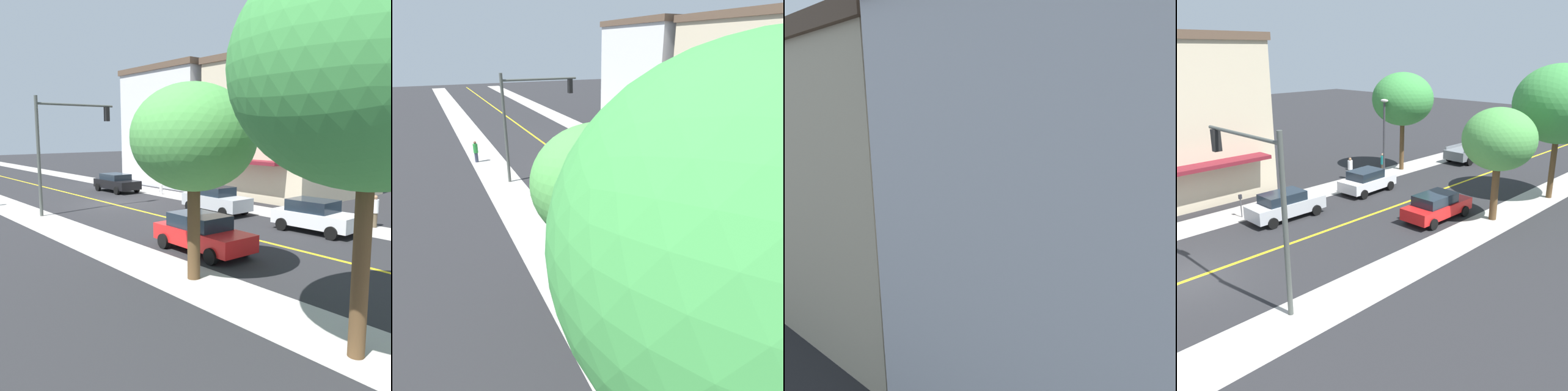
# 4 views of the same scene
# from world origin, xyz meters

# --- Properties ---
(ground_plane) EXTENTS (140.00, 140.00, 0.00)m
(ground_plane) POSITION_xyz_m (0.00, 0.00, 0.00)
(ground_plane) COLOR #262628
(sidewalk_left) EXTENTS (2.57, 126.00, 0.01)m
(sidewalk_left) POSITION_xyz_m (-5.84, 0.00, 0.00)
(sidewalk_left) COLOR #ADA8A0
(sidewalk_left) RESTS_ON ground
(sidewalk_right) EXTENTS (2.57, 126.00, 0.01)m
(sidewalk_right) POSITION_xyz_m (5.84, 0.00, 0.00)
(sidewalk_right) COLOR #ADA8A0
(sidewalk_right) RESTS_ON ground
(road_centerline_stripe) EXTENTS (0.20, 126.00, 0.00)m
(road_centerline_stripe) POSITION_xyz_m (0.00, 0.00, 0.00)
(road_centerline_stripe) COLOR yellow
(road_centerline_stripe) RESTS_ON ground
(brick_apartment_block) EXTENTS (12.10, 10.92, 10.73)m
(brick_apartment_block) POSITION_xyz_m (-13.55, -5.79, 5.38)
(brick_apartment_block) COLOR silver
(brick_apartment_block) RESTS_ON ground
(corner_shop_building) EXTENTS (12.29, 10.05, 10.60)m
(corner_shop_building) POSITION_xyz_m (-13.53, 5.16, 5.31)
(corner_shop_building) COLOR beige
(corner_shop_building) RESTS_ON ground
(street_tree_right_corner) EXTENTS (5.93, 5.93, 8.76)m
(street_tree_right_corner) POSITION_xyz_m (6.24, 21.99, 6.22)
(street_tree_right_corner) COLOR brown
(street_tree_right_corner) RESTS_ON ground
(street_tree_left_far) EXTENTS (4.16, 4.16, 6.54)m
(street_tree_left_far) POSITION_xyz_m (5.63, 15.68, 4.74)
(street_tree_left_far) COLOR brown
(street_tree_left_far) RESTS_ON ground
(fire_hydrant) EXTENTS (0.44, 0.24, 0.83)m
(fire_hydrant) POSITION_xyz_m (-5.28, -1.28, 0.41)
(fire_hydrant) COLOR silver
(fire_hydrant) RESTS_ON ground
(parking_meter) EXTENTS (0.12, 0.18, 1.41)m
(parking_meter) POSITION_xyz_m (-5.23, 5.52, 0.93)
(parking_meter) COLOR #4C4C51
(parking_meter) RESTS_ON ground
(traffic_light_mast) EXTENTS (5.01, 0.32, 7.00)m
(traffic_light_mast) POSITION_xyz_m (3.93, 1.41, 4.65)
(traffic_light_mast) COLOR #474C47
(traffic_light_mast) RESTS_ON ground
(red_sedan_right_curb) EXTENTS (2.08, 4.61, 1.58)m
(red_sedan_right_curb) POSITION_xyz_m (3.25, 13.37, 0.82)
(red_sedan_right_curb) COLOR red
(red_sedan_right_curb) RESTS_ON ground
(silver_sedan_left_curb) EXTENTS (1.97, 4.66, 1.63)m
(silver_sedan_left_curb) POSITION_xyz_m (-3.20, 7.27, 0.85)
(silver_sedan_left_curb) COLOR #B7BABF
(silver_sedan_left_curb) RESTS_ON ground
(white_sedan_left_curb) EXTENTS (2.21, 4.25, 1.61)m
(white_sedan_left_curb) POSITION_xyz_m (-3.42, 14.28, 0.83)
(white_sedan_left_curb) COLOR silver
(white_sedan_left_curb) RESTS_ON ground
(black_sedan_left_curb) EXTENTS (2.18, 4.52, 1.48)m
(black_sedan_left_curb) POSITION_xyz_m (-3.41, -4.95, 0.78)
(black_sedan_left_curb) COLOR black
(black_sedan_left_curb) RESTS_ON ground
(pedestrian_green_shirt) EXTENTS (0.36, 0.36, 1.68)m
(pedestrian_green_shirt) POSITION_xyz_m (6.68, -4.13, 0.88)
(pedestrian_green_shirt) COLOR #33384C
(pedestrian_green_shirt) RESTS_ON ground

